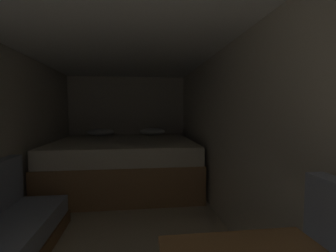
# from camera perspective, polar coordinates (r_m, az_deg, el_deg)

# --- Properties ---
(ground_plane) EXTENTS (7.29, 7.29, 0.00)m
(ground_plane) POSITION_cam_1_polar(r_m,az_deg,el_deg) (2.73, -12.57, -24.81)
(ground_plane) COLOR beige
(wall_back) EXTENTS (2.52, 0.05, 2.02)m
(wall_back) POSITION_cam_1_polar(r_m,az_deg,el_deg) (5.08, -9.86, 0.38)
(wall_back) COLOR beige
(wall_back) RESTS_ON ground
(wall_right) EXTENTS (0.05, 5.29, 2.02)m
(wall_right) POSITION_cam_1_polar(r_m,az_deg,el_deg) (2.60, 15.25, -2.84)
(wall_right) COLOR beige
(wall_right) RESTS_ON ground
(ceiling_slab) EXTENTS (2.52, 5.29, 0.05)m
(ceiling_slab) POSITION_cam_1_polar(r_m,az_deg,el_deg) (2.51, -13.28, 20.81)
(ceiling_slab) COLOR white
(ceiling_slab) RESTS_ON wall_left
(bed) EXTENTS (2.30, 1.96, 0.95)m
(bed) POSITION_cam_1_polar(r_m,az_deg,el_deg) (4.13, -10.47, -8.89)
(bed) COLOR #9E7247
(bed) RESTS_ON ground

